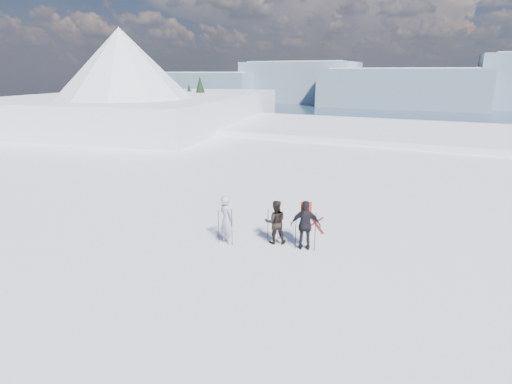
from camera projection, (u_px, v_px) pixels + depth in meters
lake_basin at (392, 201)px, 38.62m from camera, size 820.00×820.00×71.62m
far_mountain_range at (478, 85)px, 395.10m from camera, size 770.00×110.00×53.00m
near_ridge at (162, 150)px, 47.92m from camera, size 31.37×35.68×25.62m
skier_grey at (227, 219)px, 13.18m from camera, size 0.71×0.60×1.66m
skier_dark at (275, 222)px, 13.19m from camera, size 0.91×0.84×1.49m
skier_pack at (306, 225)px, 12.72m from camera, size 1.03×0.67×1.63m
backpack at (307, 191)px, 12.65m from camera, size 0.39×0.29×0.49m
ski_poles at (269, 229)px, 12.99m from camera, size 3.13×0.74×1.30m
skis_loose at (315, 224)px, 14.97m from camera, size 0.97×1.69×0.03m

